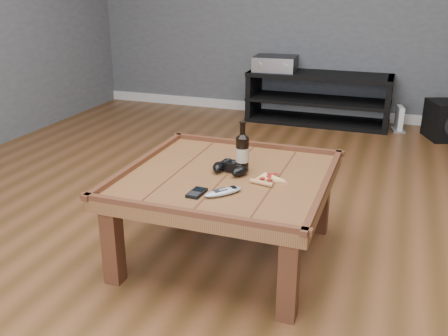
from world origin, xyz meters
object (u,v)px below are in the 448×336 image
(beer_bottle, at_px, (242,152))
(subwoofer, at_px, (448,120))
(coffee_table, at_px, (227,186))
(game_console, at_px, (399,120))
(remote_control, at_px, (223,192))
(game_controller, at_px, (230,168))
(av_receiver, at_px, (275,63))
(pizza_slice, at_px, (268,179))
(smartphone, at_px, (197,193))
(media_console, at_px, (318,99))

(beer_bottle, height_order, subwoofer, beer_bottle)
(coffee_table, xyz_separation_m, game_console, (0.79, 2.72, -0.28))
(subwoofer, relative_size, game_console, 1.84)
(coffee_table, height_order, remote_control, remote_control)
(game_controller, relative_size, av_receiver, 0.49)
(pizza_slice, relative_size, remote_control, 1.27)
(smartphone, distance_m, game_console, 3.12)
(pizza_slice, xyz_separation_m, smartphone, (-0.26, -0.27, 0.00))
(game_console, bearing_deg, remote_control, -116.39)
(subwoofer, bearing_deg, game_controller, -135.78)
(pizza_slice, xyz_separation_m, game_console, (0.58, 2.72, -0.35))
(media_console, distance_m, smartphone, 3.03)
(av_receiver, bearing_deg, game_console, -4.32)
(media_console, relative_size, smartphone, 12.05)
(media_console, relative_size, subwoofer, 3.17)
(smartphone, relative_size, subwoofer, 0.26)
(coffee_table, relative_size, subwoofer, 2.33)
(beer_bottle, xyz_separation_m, remote_control, (0.01, -0.31, -0.09))
(coffee_table, distance_m, remote_control, 0.26)
(smartphone, height_order, game_console, smartphone)
(media_console, height_order, smartphone, media_console)
(coffee_table, xyz_separation_m, beer_bottle, (0.05, 0.08, 0.16))
(coffee_table, relative_size, smartphone, 8.87)
(media_console, relative_size, game_controller, 6.67)
(coffee_table, height_order, av_receiver, av_receiver)
(game_controller, relative_size, smartphone, 1.81)
(game_console, bearing_deg, game_controller, -118.87)
(subwoofer, bearing_deg, pizza_slice, -131.65)
(media_console, relative_size, av_receiver, 3.24)
(game_console, bearing_deg, media_console, 164.85)
(smartphone, bearing_deg, subwoofer, 69.81)
(coffee_table, distance_m, media_console, 2.75)
(pizza_slice, relative_size, game_console, 0.97)
(media_console, bearing_deg, game_controller, -89.86)
(remote_control, bearing_deg, pizza_slice, 98.54)
(media_console, height_order, pizza_slice, media_console)
(game_console, bearing_deg, subwoofer, -27.21)
(coffee_table, bearing_deg, media_console, 90.00)
(media_console, distance_m, game_controller, 2.73)
(coffee_table, bearing_deg, beer_bottle, 54.05)
(pizza_slice, distance_m, av_receiver, 2.83)
(coffee_table, bearing_deg, game_controller, 78.18)
(av_receiver, bearing_deg, remote_control, -83.19)
(media_console, distance_m, game_console, 0.80)
(media_console, xyz_separation_m, smartphone, (-0.05, -3.02, 0.21))
(game_controller, xyz_separation_m, subwoofer, (1.20, 2.57, -0.31))
(media_console, distance_m, remote_control, 3.00)
(subwoofer, distance_m, game_console, 0.44)
(coffee_table, distance_m, av_receiver, 2.79)
(smartphone, bearing_deg, coffee_table, 83.09)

